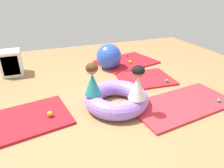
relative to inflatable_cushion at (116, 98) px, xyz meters
name	(u,v)px	position (x,y,z in m)	size (l,w,h in m)	color
ground_plane	(120,105)	(0.06, 0.00, -0.14)	(8.00, 8.00, 0.00)	#9E7549
gym_mat_far_right	(145,79)	(1.00, 0.76, -0.12)	(1.14, 0.91, 0.04)	red
gym_mat_center_rear	(127,62)	(1.07, 1.90, -0.12)	(1.46, 1.09, 0.04)	#B21923
gym_mat_near_left	(9,125)	(-1.68, 0.05, -0.12)	(1.75, 0.92, 0.04)	#B21923
gym_mat_near_right	(182,104)	(1.07, -0.39, -0.12)	(1.80, 0.87, 0.04)	red
inflatable_cushion	(116,98)	(0.00, 0.00, 0.00)	(1.08, 1.08, 0.29)	#9975EA
child_in_teal	(92,79)	(-0.39, 0.03, 0.40)	(0.38, 0.38, 0.53)	teal
child_in_white	(138,83)	(0.21, -0.33, 0.41)	(0.36, 0.36, 0.54)	white
play_ball_green	(167,81)	(1.31, 0.41, -0.07)	(0.07, 0.07, 0.07)	green
play_ball_red	(127,55)	(1.26, 2.27, -0.07)	(0.06, 0.06, 0.06)	red
play_ball_pink	(107,61)	(0.54, 2.00, -0.06)	(0.09, 0.09, 0.09)	pink
play_ball_teal	(219,101)	(1.68, -0.59, -0.07)	(0.06, 0.06, 0.06)	teal
play_ball_yellow	(130,62)	(1.09, 1.72, -0.06)	(0.08, 0.08, 0.08)	yellow
play_ball_orange	(50,114)	(-1.09, 0.02, -0.06)	(0.09, 0.09, 0.09)	orange
exercise_ball_large	(109,56)	(0.49, 1.69, 0.16)	(0.61, 0.61, 0.61)	blue
storage_cube	(11,63)	(-1.72, 2.10, 0.14)	(0.44, 0.44, 0.56)	silver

